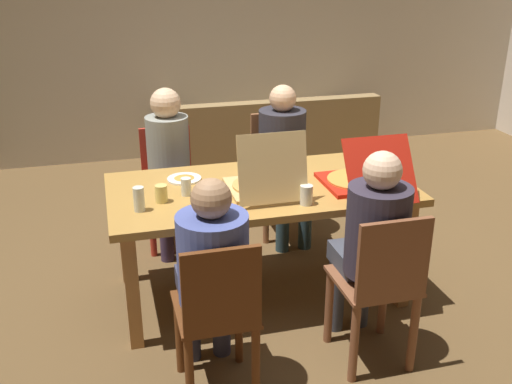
% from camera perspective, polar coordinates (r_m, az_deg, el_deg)
% --- Properties ---
extents(ground_plane, '(20.00, 20.00, 0.00)m').
position_cam_1_polar(ground_plane, '(4.00, 0.37, -9.54)').
color(ground_plane, brown).
extents(back_wall, '(7.98, 0.12, 2.92)m').
position_cam_1_polar(back_wall, '(6.42, -7.04, 16.27)').
color(back_wall, beige).
rests_on(back_wall, ground).
extents(dining_table, '(1.86, 0.94, 0.76)m').
position_cam_1_polar(dining_table, '(3.69, 0.40, -0.64)').
color(dining_table, '#B1803A').
rests_on(dining_table, ground).
extents(chair_0, '(0.40, 0.42, 0.92)m').
position_cam_1_polar(chair_0, '(3.18, 11.81, -8.92)').
color(chair_0, brown).
rests_on(chair_0, ground).
extents(person_0, '(0.33, 0.50, 1.20)m').
position_cam_1_polar(person_0, '(3.17, 11.09, -4.27)').
color(person_0, '#3E414C').
rests_on(person_0, ground).
extents(chair_1, '(0.38, 0.42, 0.90)m').
position_cam_1_polar(chair_1, '(2.89, -3.71, -11.80)').
color(chair_1, '#5F3115').
rests_on(chair_1, ground).
extents(person_1, '(0.34, 0.50, 1.16)m').
position_cam_1_polar(person_1, '(2.89, -4.33, -7.05)').
color(person_1, '#33354C').
rests_on(person_1, ground).
extents(chair_2, '(0.41, 0.42, 0.93)m').
position_cam_1_polar(chair_2, '(4.69, 2.18, 2.13)').
color(chair_2, brown).
rests_on(chair_2, ground).
extents(person_2, '(0.36, 0.56, 1.19)m').
position_cam_1_polar(person_2, '(4.50, 2.74, 4.11)').
color(person_2, '#2C4349').
rests_on(person_2, ground).
extents(chair_3, '(0.40, 0.43, 0.87)m').
position_cam_1_polar(chair_3, '(4.55, -8.37, 0.88)').
color(chair_3, '#B43024').
rests_on(chair_3, ground).
extents(person_3, '(0.31, 0.48, 1.21)m').
position_cam_1_polar(person_3, '(4.35, -8.35, 3.40)').
color(person_3, '#3E2E4A').
rests_on(person_3, ground).
extents(pizza_box_0, '(0.40, 0.49, 0.42)m').
position_cam_1_polar(pizza_box_0, '(3.54, 0.72, 0.86)').
color(pizza_box_0, tan).
rests_on(pizza_box_0, dining_table).
extents(pizza_box_1, '(0.41, 0.63, 0.37)m').
position_cam_1_polar(pizza_box_1, '(3.67, 9.99, 1.18)').
color(pizza_box_1, red).
rests_on(pizza_box_1, dining_table).
extents(plate_0, '(0.22, 0.22, 0.03)m').
position_cam_1_polar(plate_0, '(3.78, -6.93, 1.33)').
color(plate_0, white).
rests_on(plate_0, dining_table).
extents(plate_1, '(0.22, 0.22, 0.03)m').
position_cam_1_polar(plate_1, '(3.31, -4.13, -1.63)').
color(plate_1, white).
rests_on(plate_1, dining_table).
extents(drinking_glass_0, '(0.06, 0.06, 0.14)m').
position_cam_1_polar(drinking_glass_0, '(3.34, -11.21, -0.68)').
color(drinking_glass_0, silver).
rests_on(drinking_glass_0, dining_table).
extents(drinking_glass_1, '(0.06, 0.06, 0.11)m').
position_cam_1_polar(drinking_glass_1, '(3.52, -6.74, 0.51)').
color(drinking_glass_1, silver).
rests_on(drinking_glass_1, dining_table).
extents(drinking_glass_2, '(0.07, 0.07, 0.10)m').
position_cam_1_polar(drinking_glass_2, '(3.44, -9.10, -0.15)').
color(drinking_glass_2, '#DEC667').
rests_on(drinking_glass_2, dining_table).
extents(drinking_glass_3, '(0.07, 0.07, 0.12)m').
position_cam_1_polar(drinking_glass_3, '(3.38, 4.88, -0.28)').
color(drinking_glass_3, silver).
rests_on(drinking_glass_3, dining_table).
extents(couch, '(2.16, 0.77, 0.74)m').
position_cam_1_polar(couch, '(6.22, 1.21, 5.01)').
color(couch, olive).
rests_on(couch, ground).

